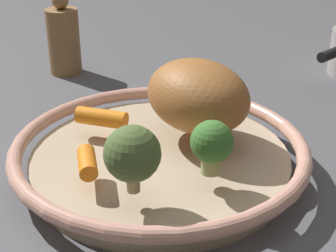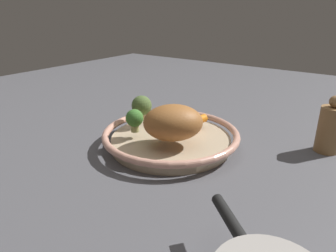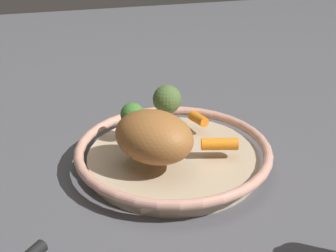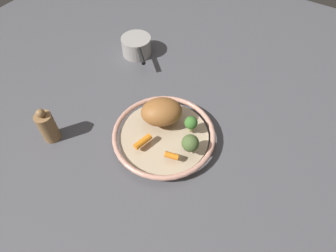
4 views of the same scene
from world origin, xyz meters
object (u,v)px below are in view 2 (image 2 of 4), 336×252
Objects in this scene: broccoli_floret_edge at (142,106)px; pepper_mill at (330,128)px; baby_carrot_left at (163,114)px; broccoli_floret_small at (135,119)px; baby_carrot_near_rim at (197,121)px; roast_chicken_piece at (173,123)px; serving_bowl at (171,137)px.

pepper_mill is (-0.42, -0.18, -0.02)m from broccoli_floret_edge.
baby_carrot_left is 0.76× the size of broccoli_floret_small.
pepper_mill reaches higher than baby_carrot_left.
broccoli_floret_edge is at bearing 22.55° from pepper_mill.
baby_carrot_left is (0.10, 0.01, -0.00)m from baby_carrot_near_rim.
baby_carrot_near_rim is at bearing -88.18° from roast_chicken_piece.
roast_chicken_piece is at bearing -170.95° from broccoli_floret_small.
roast_chicken_piece reaches higher than broccoli_floret_edge.
roast_chicken_piece reaches higher than serving_bowl.
broccoli_floret_small is at bearing 52.85° from baby_carrot_near_rim.
pepper_mill reaches higher than serving_bowl.
baby_carrot_near_rim is at bearing -177.03° from baby_carrot_left.
roast_chicken_piece is at bearing 158.08° from broccoli_floret_edge.
broccoli_floret_small reaches higher than baby_carrot_left.
broccoli_floret_small is at bearing 32.77° from pepper_mill.
pepper_mill is (-0.29, -0.12, 0.01)m from baby_carrot_near_rim.
baby_carrot_left is at bearing -42.78° from serving_bowl.
broccoli_floret_edge is at bearing -21.92° from roast_chicken_piece.
baby_carrot_near_rim is 0.31m from pepper_mill.
pepper_mill is at bearing -149.09° from serving_bowl.
broccoli_floret_edge is (0.04, -0.07, 0.01)m from broccoli_floret_small.
broccoli_floret_small is at bearing 118.16° from broccoli_floret_edge.
baby_carrot_left is 0.64× the size of broccoli_floret_edge.
broccoli_floret_edge reaches higher than baby_carrot_left.
roast_chicken_piece is 0.98× the size of pepper_mill.
baby_carrot_left is 0.12m from broccoli_floret_small.
pepper_mill is (-0.39, -0.13, 0.01)m from baby_carrot_left.
serving_bowl is 0.10m from baby_carrot_left.
baby_carrot_left is at bearing -87.53° from broccoli_floret_small.
serving_bowl is 6.01× the size of broccoli_floret_small.
broccoli_floret_small is 0.46m from pepper_mill.
roast_chicken_piece is at bearing 130.33° from serving_bowl.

